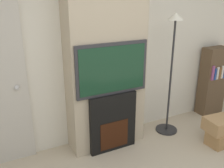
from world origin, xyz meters
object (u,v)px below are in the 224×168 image
fireplace (112,122)px  television (112,69)px  floor_lamp (172,66)px  box_stack (220,130)px  bookshelf (212,81)px

fireplace → television: (0.00, -0.00, 0.76)m
floor_lamp → box_stack: floor_lamp is taller
fireplace → box_stack: 1.57m
television → floor_lamp: 1.01m
fireplace → television: television is taller
television → bookshelf: 2.21m
fireplace → box_stack: bearing=-23.0°
television → box_stack: television is taller
television → bookshelf: size_ratio=0.82×
fireplace → box_stack: size_ratio=1.96×
fireplace → bookshelf: bookshelf is taller
bookshelf → television: bearing=-173.9°
fireplace → bookshelf: (2.12, 0.22, 0.19)m
fireplace → bookshelf: size_ratio=0.69×
floor_lamp → bookshelf: 1.23m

